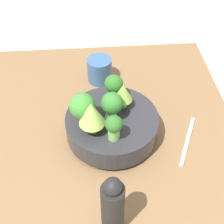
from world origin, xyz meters
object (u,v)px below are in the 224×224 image
at_px(pepper_mill, 113,207).
at_px(fork, 187,141).
at_px(bowl, 112,125).
at_px(cup, 100,70).

height_order(pepper_mill, fork, pepper_mill).
xyz_separation_m(bowl, cup, (0.25, 0.02, -0.00)).
height_order(bowl, fork, bowl).
bearing_deg(bowl, cup, 4.93).
height_order(cup, pepper_mill, pepper_mill).
height_order(bowl, pepper_mill, pepper_mill).
distance_m(bowl, pepper_mill, 0.27).
bearing_deg(pepper_mill, cup, 0.22).
bearing_deg(fork, pepper_mill, 134.73).
xyz_separation_m(bowl, pepper_mill, (-0.27, 0.02, 0.05)).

